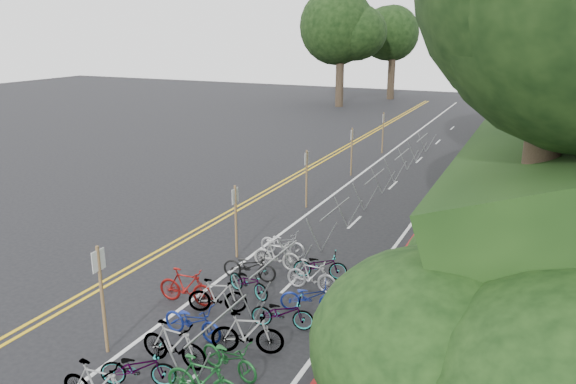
% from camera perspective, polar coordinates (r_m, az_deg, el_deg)
% --- Properties ---
extents(ground, '(120.00, 120.00, 0.00)m').
position_cam_1_polar(ground, '(15.74, -16.46, -12.46)').
color(ground, black).
rests_on(ground, ground).
extents(road_markings, '(7.47, 80.00, 0.01)m').
position_cam_1_polar(road_markings, '(23.31, 1.07, -2.18)').
color(road_markings, gold).
rests_on(road_markings, ground).
extents(red_curb, '(0.25, 28.00, 0.10)m').
position_cam_1_polar(red_curb, '(23.66, 14.29, -2.30)').
color(red_curb, maroon).
rests_on(red_curb, ground).
extents(bike_rack_front, '(1.15, 2.59, 1.18)m').
position_cam_1_polar(bike_rack_front, '(13.06, -7.11, -13.96)').
color(bike_rack_front, gray).
rests_on(bike_rack_front, ground).
extents(bike_racks_rest, '(1.14, 23.00, 1.17)m').
position_cam_1_polar(bike_racks_rest, '(24.93, 8.77, 0.91)').
color(bike_racks_rest, gray).
rests_on(bike_racks_rest, ground).
extents(signpost_near, '(0.08, 0.40, 2.69)m').
position_cam_1_polar(signpost_near, '(13.82, -18.40, -9.70)').
color(signpost_near, brown).
rests_on(signpost_near, ground).
extents(signposts_rest, '(0.08, 18.40, 2.50)m').
position_cam_1_polar(signposts_rest, '(26.43, 4.42, 3.22)').
color(signposts_rest, brown).
rests_on(signposts_rest, ground).
extents(bike_front, '(0.59, 1.75, 1.03)m').
position_cam_1_polar(bike_front, '(16.01, -10.30, -9.42)').
color(bike_front, maroon).
rests_on(bike_front, ground).
extents(bike_valet, '(3.35, 10.58, 1.07)m').
position_cam_1_polar(bike_valet, '(14.65, -5.17, -12.01)').
color(bike_valet, slate).
rests_on(bike_valet, ground).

